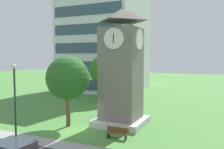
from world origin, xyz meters
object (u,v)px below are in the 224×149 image
Objects in this scene: street_lamp at (15,94)px; tree_by_building at (68,78)px; clock_tower at (121,74)px; tree_near_tower at (105,70)px; park_bench at (117,133)px.

street_lamp is 5.43m from tree_by_building.
clock_tower is 1.84× the size of street_lamp.
tree_near_tower is (-2.49, 12.76, 0.06)m from tree_by_building.
street_lamp is 18.11m from tree_near_tower.
park_bench is 0.27× the size of tree_near_tower.
tree_by_building is 0.96× the size of tree_near_tower.
tree_by_building is (-5.51, 1.25, 4.02)m from park_bench.
tree_near_tower is at bearing 123.52° from clock_tower.
street_lamp is (-6.53, -4.02, 3.20)m from park_bench.
tree_by_building is at bearing -148.88° from clock_tower.
tree_by_building reaches higher than street_lamp.
clock_tower is 9.53m from street_lamp.
street_lamp is (-5.28, -7.84, -1.21)m from clock_tower.
clock_tower is 4.99m from tree_by_building.
park_bench is (1.25, -3.83, -4.41)m from clock_tower.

